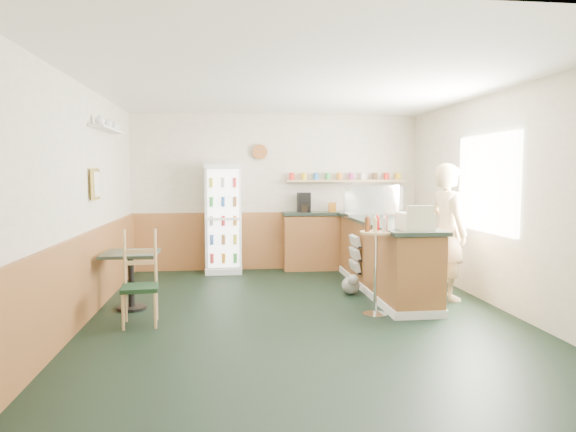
{
  "coord_description": "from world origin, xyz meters",
  "views": [
    {
      "loc": [
        -0.84,
        -5.96,
        1.68
      ],
      "look_at": [
        -0.08,
        0.6,
        1.13
      ],
      "focal_mm": 32.0,
      "sensor_mm": 36.0,
      "label": 1
    }
  ],
  "objects": [
    {
      "name": "ground",
      "position": [
        0.0,
        0.0,
        0.0
      ],
      "size": [
        6.0,
        6.0,
        0.0
      ],
      "primitive_type": "plane",
      "color": "black",
      "rests_on": "ground"
    },
    {
      "name": "room_envelope",
      "position": [
        -0.23,
        0.73,
        1.52
      ],
      "size": [
        5.04,
        6.02,
        2.72
      ],
      "color": "beige",
      "rests_on": "ground"
    },
    {
      "name": "service_counter",
      "position": [
        1.35,
        1.07,
        0.46
      ],
      "size": [
        0.68,
        3.01,
        1.01
      ],
      "color": "#AA6837",
      "rests_on": "ground"
    },
    {
      "name": "back_counter",
      "position": [
        1.19,
        2.8,
        0.55
      ],
      "size": [
        2.24,
        0.42,
        1.69
      ],
      "color": "#AA6837",
      "rests_on": "ground"
    },
    {
      "name": "drinks_fridge",
      "position": [
        -0.94,
        2.74,
        0.92
      ],
      "size": [
        0.61,
        0.53,
        1.84
      ],
      "color": "silver",
      "rests_on": "ground"
    },
    {
      "name": "display_case",
      "position": [
        1.35,
        1.71,
        1.25
      ],
      "size": [
        0.85,
        0.44,
        0.48
      ],
      "color": "silver",
      "rests_on": "service_counter"
    },
    {
      "name": "cash_register",
      "position": [
        1.35,
        -0.13,
        1.11
      ],
      "size": [
        0.37,
        0.39,
        0.21
      ],
      "primitive_type": "cube",
      "rotation": [
        0.0,
        0.0,
        0.05
      ],
      "color": "beige",
      "rests_on": "service_counter"
    },
    {
      "name": "shopkeeper",
      "position": [
        2.05,
        0.51,
        0.91
      ],
      "size": [
        0.53,
        0.67,
        1.81
      ],
      "primitive_type": "imported",
      "rotation": [
        0.0,
        0.0,
        1.74
      ],
      "color": "tan",
      "rests_on": "ground"
    },
    {
      "name": "condiment_stand",
      "position": [
        0.87,
        -0.16,
        0.75
      ],
      "size": [
        0.37,
        0.37,
        1.17
      ],
      "rotation": [
        0.0,
        0.0,
        0.11
      ],
      "color": "silver",
      "rests_on": "ground"
    },
    {
      "name": "newspaper_rack",
      "position": [
        0.99,
        1.32,
        0.5
      ],
      "size": [
        0.09,
        0.46,
        0.54
      ],
      "color": "black",
      "rests_on": "ground"
    },
    {
      "name": "cafe_table",
      "position": [
        -2.05,
        0.46,
        0.5
      ],
      "size": [
        0.65,
        0.65,
        0.71
      ],
      "rotation": [
        0.0,
        0.0,
        -0.01
      ],
      "color": "black",
      "rests_on": "ground"
    },
    {
      "name": "cafe_chair",
      "position": [
        -1.83,
        -0.16,
        0.55
      ],
      "size": [
        0.43,
        0.43,
        1.05
      ],
      "rotation": [
        0.0,
        0.0,
        0.1
      ],
      "color": "black",
      "rests_on": "ground"
    },
    {
      "name": "dog_doorstop",
      "position": [
        0.84,
        0.9,
        0.14
      ],
      "size": [
        0.25,
        0.32,
        0.3
      ],
      "rotation": [
        0.0,
        0.0,
        -0.15
      ],
      "color": "gray",
      "rests_on": "ground"
    }
  ]
}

